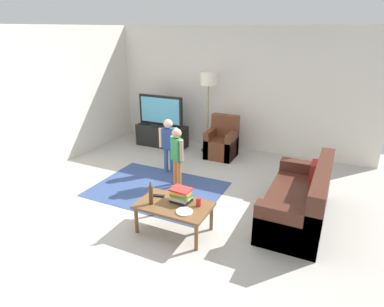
# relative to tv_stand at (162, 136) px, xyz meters

# --- Properties ---
(ground) EXTENTS (7.80, 7.80, 0.00)m
(ground) POSITION_rel_tv_stand_xyz_m (1.60, -2.30, -0.24)
(ground) COLOR #B2ADA3
(wall_back) EXTENTS (6.00, 0.12, 2.70)m
(wall_back) POSITION_rel_tv_stand_xyz_m (1.60, 0.70, 1.11)
(wall_back) COLOR silver
(wall_back) RESTS_ON ground
(wall_left) EXTENTS (0.12, 6.00, 2.70)m
(wall_left) POSITION_rel_tv_stand_xyz_m (-1.40, -2.30, 1.11)
(wall_left) COLOR silver
(wall_left) RESTS_ON ground
(area_rug) EXTENTS (2.20, 1.60, 0.01)m
(area_rug) POSITION_rel_tv_stand_xyz_m (1.08, -2.01, -0.24)
(area_rug) COLOR #33477A
(area_rug) RESTS_ON ground
(tv_stand) EXTENTS (1.20, 0.44, 0.50)m
(tv_stand) POSITION_rel_tv_stand_xyz_m (0.00, 0.00, 0.00)
(tv_stand) COLOR black
(tv_stand) RESTS_ON ground
(tv) EXTENTS (1.10, 0.28, 0.71)m
(tv) POSITION_rel_tv_stand_xyz_m (-0.00, -0.02, 0.60)
(tv) COLOR black
(tv) RESTS_ON tv_stand
(couch) EXTENTS (0.80, 1.80, 0.86)m
(couch) POSITION_rel_tv_stand_xyz_m (3.48, -1.94, 0.05)
(couch) COLOR #472319
(couch) RESTS_ON ground
(armchair) EXTENTS (0.60, 0.60, 0.90)m
(armchair) POSITION_rel_tv_stand_xyz_m (1.53, -0.04, 0.05)
(armchair) COLOR brown
(armchair) RESTS_ON ground
(floor_lamp) EXTENTS (0.36, 0.36, 1.78)m
(floor_lamp) POSITION_rel_tv_stand_xyz_m (1.11, 0.15, 1.30)
(floor_lamp) COLOR #262626
(floor_lamp) RESTS_ON ground
(child_near_tv) EXTENTS (0.32, 0.22, 1.06)m
(child_near_tv) POSITION_rel_tv_stand_xyz_m (0.90, -1.26, 0.39)
(child_near_tv) COLOR #33598C
(child_near_tv) RESTS_ON ground
(child_center) EXTENTS (0.32, 0.22, 1.06)m
(child_center) POSITION_rel_tv_stand_xyz_m (1.31, -1.70, 0.39)
(child_center) COLOR orange
(child_center) RESTS_ON ground
(coffee_table) EXTENTS (1.00, 0.60, 0.42)m
(coffee_table) POSITION_rel_tv_stand_xyz_m (1.94, -2.98, 0.13)
(coffee_table) COLOR brown
(coffee_table) RESTS_ON ground
(book_stack) EXTENTS (0.30, 0.25, 0.18)m
(book_stack) POSITION_rel_tv_stand_xyz_m (1.99, -2.87, 0.27)
(book_stack) COLOR black
(book_stack) RESTS_ON coffee_table
(bottle) EXTENTS (0.06, 0.06, 0.33)m
(bottle) POSITION_rel_tv_stand_xyz_m (1.66, -3.10, 0.31)
(bottle) COLOR #4C3319
(bottle) RESTS_ON coffee_table
(tv_remote) EXTENTS (0.18, 0.08, 0.02)m
(tv_remote) POSITION_rel_tv_stand_xyz_m (1.64, -2.88, 0.19)
(tv_remote) COLOR black
(tv_remote) RESTS_ON coffee_table
(soda_can) EXTENTS (0.07, 0.07, 0.12)m
(soda_can) POSITION_rel_tv_stand_xyz_m (2.26, -2.88, 0.24)
(soda_can) COLOR red
(soda_can) RESTS_ON coffee_table
(plate) EXTENTS (0.22, 0.22, 0.02)m
(plate) POSITION_rel_tv_stand_xyz_m (2.16, -3.10, 0.18)
(plate) COLOR white
(plate) RESTS_ON coffee_table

